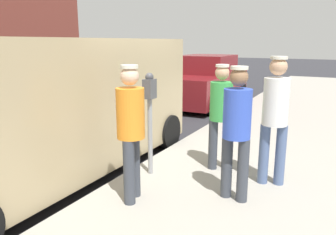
# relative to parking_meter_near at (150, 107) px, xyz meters

# --- Properties ---
(ground_plane) EXTENTS (80.00, 80.00, 0.00)m
(ground_plane) POSITION_rel_parking_meter_near_xyz_m (-1.35, 0.44, -1.18)
(ground_plane) COLOR #2D2D33
(sidewalk_slab) EXTENTS (5.00, 32.00, 0.15)m
(sidewalk_slab) POSITION_rel_parking_meter_near_xyz_m (2.15, 0.44, -1.11)
(sidewalk_slab) COLOR #9E998E
(sidewalk_slab) RESTS_ON ground
(parking_meter_near) EXTENTS (0.14, 0.18, 1.52)m
(parking_meter_near) POSITION_rel_parking_meter_near_xyz_m (0.00, 0.00, 0.00)
(parking_meter_near) COLOR gray
(parking_meter_near) RESTS_ON sidewalk_slab
(pedestrian_in_orange) EXTENTS (0.34, 0.35, 1.69)m
(pedestrian_in_orange) POSITION_rel_parking_meter_near_xyz_m (0.24, -0.84, -0.06)
(pedestrian_in_orange) COLOR #383D47
(pedestrian_in_orange) RESTS_ON sidewalk_slab
(pedestrian_in_green) EXTENTS (0.34, 0.34, 1.62)m
(pedestrian_in_green) POSITION_rel_parking_meter_near_xyz_m (0.84, 0.70, -0.11)
(pedestrian_in_green) COLOR #383D47
(pedestrian_in_green) RESTS_ON sidewalk_slab
(pedestrian_in_white) EXTENTS (0.35, 0.34, 1.77)m
(pedestrian_in_white) POSITION_rel_parking_meter_near_xyz_m (1.68, 0.48, -0.01)
(pedestrian_in_white) COLOR #4C608C
(pedestrian_in_white) RESTS_ON sidewalk_slab
(pedestrian_in_blue) EXTENTS (0.36, 0.34, 1.67)m
(pedestrian_in_blue) POSITION_rel_parking_meter_near_xyz_m (1.36, -0.22, -0.07)
(pedestrian_in_blue) COLOR #383D47
(pedestrian_in_blue) RESTS_ON sidewalk_slab
(parked_van) EXTENTS (2.14, 5.21, 2.15)m
(parked_van) POSITION_rel_parking_meter_near_xyz_m (-1.50, -0.45, -0.03)
(parked_van) COLOR tan
(parked_van) RESTS_ON ground
(parked_sedan_ahead) EXTENTS (2.01, 4.43, 1.65)m
(parked_sedan_ahead) POSITION_rel_parking_meter_near_xyz_m (-1.76, 6.56, -0.43)
(parked_sedan_ahead) COLOR maroon
(parked_sedan_ahead) RESTS_ON ground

